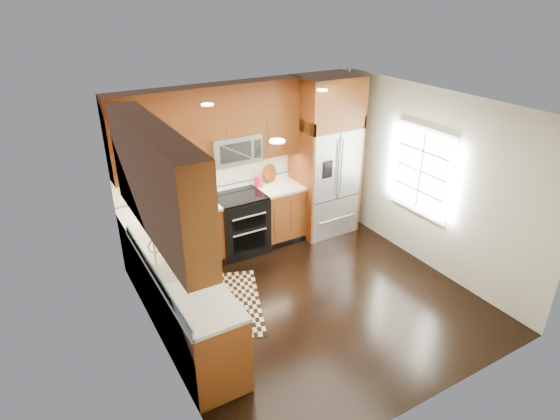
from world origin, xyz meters
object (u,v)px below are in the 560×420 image
range (240,224)px  refrigerator (325,157)px  knife_block (203,190)px  utensil_crock (259,179)px  rug (227,304)px

range → refrigerator: refrigerator is taller
knife_block → refrigerator: bearing=-7.4°
knife_block → utensil_crock: bearing=-2.2°
refrigerator → knife_block: bearing=172.6°
range → utensil_crock: (0.44, 0.19, 0.60)m
range → refrigerator: bearing=-1.4°
refrigerator → rug: (-2.33, -1.14, -1.30)m
rug → knife_block: 1.78m
refrigerator → utensil_crock: (-1.11, 0.23, -0.24)m
knife_block → range: bearing=-25.3°
utensil_crock → refrigerator: bearing=-11.6°
refrigerator → knife_block: size_ratio=8.75×
rug → utensil_crock: size_ratio=3.99×
refrigerator → knife_block: refrigerator is taller
range → utensil_crock: bearing=23.4°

